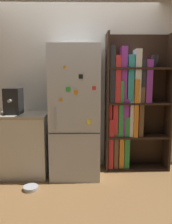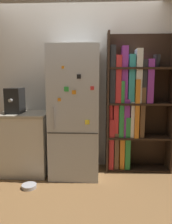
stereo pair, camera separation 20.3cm
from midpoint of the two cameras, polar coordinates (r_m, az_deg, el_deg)
name	(u,v)px [view 1 (the left image)]	position (r m, az deg, el deg)	size (l,w,h in m)	color
ground_plane	(75,176)	(3.26, -4.70, -16.45)	(16.00, 16.00, 0.00)	olive
wall_back	(76,84)	(3.43, -4.43, 7.24)	(8.00, 0.05, 2.60)	silver
refrigerator	(75,112)	(3.11, -4.75, -0.09)	(0.68, 0.68, 1.82)	silver
bookshelf	(130,105)	(3.35, 9.70, 1.78)	(0.96, 0.31, 2.04)	black
kitchen_counter	(24,143)	(3.37, -17.62, -7.84)	(0.73, 0.62, 0.89)	silver
espresso_machine	(14,101)	(3.26, -20.11, 2.69)	(0.21, 0.34, 0.36)	black
pet_bowl	(31,188)	(3.00, -16.23, -18.49)	(0.19, 0.19, 0.05)	#B7B7BC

